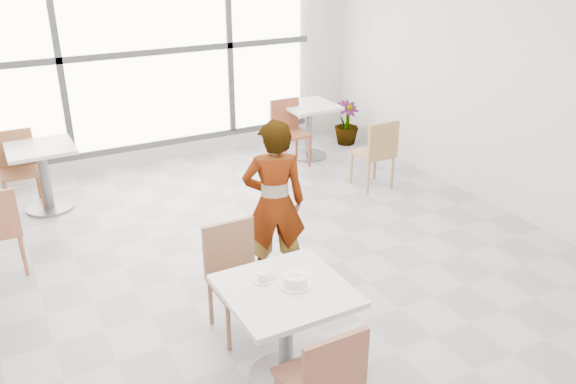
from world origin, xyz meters
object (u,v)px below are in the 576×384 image
coffee_cup (264,277)px  bg_table_right (309,123)px  bg_chair_left_far (18,164)px  plant_right (347,123)px  chair_near (325,379)px  bg_chair_right_near (377,150)px  person (274,203)px  chair_far (235,270)px  bg_chair_right_far (288,128)px  main_table (286,317)px  oatmeal_bowl (295,280)px  bg_table_left (44,169)px

coffee_cup → bg_table_right: bearing=55.9°
bg_chair_left_far → plant_right: (4.48, 0.04, -0.18)m
chair_near → bg_chair_right_near: bearing=-130.5°
person → bg_table_right: size_ratio=2.00×
chair_near → chair_far: 1.36m
bg_chair_right_far → bg_chair_right_near: bearing=-68.4°
bg_chair_left_far → bg_chair_right_far: size_ratio=1.00×
main_table → oatmeal_bowl: oatmeal_bowl is taller
chair_near → chair_far: (0.03, 1.36, 0.00)m
bg_table_right → plant_right: 0.82m
chair_near → oatmeal_bowl: 0.69m
coffee_cup → bg_table_left: bearing=104.9°
bg_table_left → bg_chair_left_far: (-0.24, 0.26, 0.01)m
bg_chair_right_near → bg_chair_right_far: (-0.51, 1.30, 0.00)m
main_table → coffee_cup: coffee_cup is taller
person → chair_far: bearing=58.3°
oatmeal_bowl → bg_chair_right_far: bg_chair_right_far is taller
bg_chair_left_far → coffee_cup: bearing=-72.8°
bg_chair_right_far → bg_chair_left_far: bearing=175.7°
bg_chair_left_far → chair_near: bearing=-75.3°
oatmeal_bowl → bg_chair_left_far: 4.25m
bg_chair_right_near → bg_chair_right_far: size_ratio=1.00×
chair_far → bg_chair_left_far: 3.50m
coffee_cup → chair_near: bearing=-88.6°
main_table → bg_table_left: size_ratio=1.07×
bg_chair_right_near → bg_table_right: bearing=-83.9°
bg_chair_right_far → main_table: bearing=-118.6°
chair_far → bg_table_right: size_ratio=1.16×
oatmeal_bowl → bg_table_left: bearing=106.6°
chair_far → plant_right: 4.63m
main_table → bg_chair_right_near: bearing=43.9°
bg_chair_right_near → bg_table_left: bearing=-19.6°
main_table → bg_table_right: bearing=57.9°
oatmeal_bowl → coffee_cup: 0.22m
main_table → bg_chair_right_far: size_ratio=0.92×
person → bg_chair_right_near: person is taller
person → bg_chair_right_far: person is taller
chair_near → person: (0.61, 1.83, 0.25)m
chair_near → person: size_ratio=0.58×
coffee_cup → bg_table_right: (2.50, 3.70, -0.29)m
coffee_cup → person: person is taller
main_table → bg_chair_right_near: bg_chair_right_near is taller
bg_table_left → bg_chair_left_far: bg_chair_left_far is taller
bg_table_left → bg_chair_right_far: 3.10m
bg_chair_left_far → plant_right: 4.48m
main_table → bg_chair_left_far: bearing=107.8°
person → bg_table_right: (1.88, 2.64, -0.26)m
chair_near → bg_chair_right_near: same height
bg_table_right → bg_chair_right_near: (0.15, -1.38, 0.01)m
oatmeal_bowl → person: bearing=69.1°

